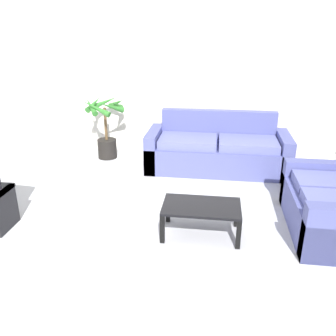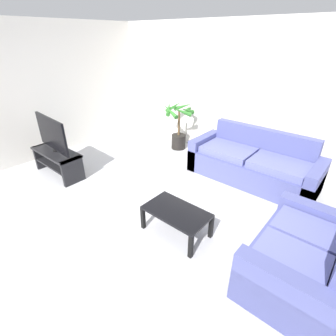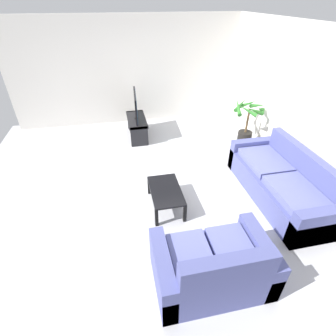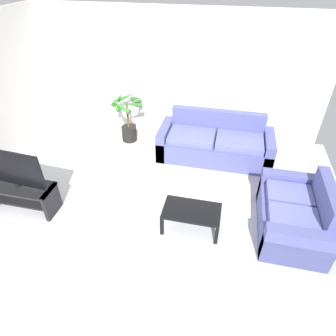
{
  "view_description": "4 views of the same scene",
  "coord_description": "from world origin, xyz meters",
  "px_view_note": "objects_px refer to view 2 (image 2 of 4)",
  "views": [
    {
      "loc": [
        0.89,
        -3.26,
        2.22
      ],
      "look_at": [
        0.33,
        0.84,
        0.55
      ],
      "focal_mm": 38.1,
      "sensor_mm": 36.0,
      "label": 1
    },
    {
      "loc": [
        2.43,
        -1.85,
        2.41
      ],
      "look_at": [
        0.23,
        0.73,
        0.61
      ],
      "focal_mm": 26.96,
      "sensor_mm": 36.0,
      "label": 2
    },
    {
      "loc": [
        4.03,
        -0.39,
        3.05
      ],
      "look_at": [
        0.22,
        0.41,
        0.4
      ],
      "focal_mm": 27.32,
      "sensor_mm": 36.0,
      "label": 3
    },
    {
      "loc": [
        1.12,
        -2.83,
        3.43
      ],
      "look_at": [
        0.28,
        0.89,
        0.6
      ],
      "focal_mm": 30.87,
      "sensor_mm": 36.0,
      "label": 4
    }
  ],
  "objects_px": {
    "couch_loveseat": "(302,260)",
    "tv": "(52,134)",
    "coffee_table": "(176,214)",
    "tv_stand": "(57,159)",
    "potted_palm": "(179,127)",
    "couch_main": "(253,165)"
  },
  "relations": [
    {
      "from": "couch_loveseat",
      "to": "tv",
      "type": "distance_m",
      "value": 4.3
    },
    {
      "from": "tv",
      "to": "coffee_table",
      "type": "height_order",
      "value": "tv"
    },
    {
      "from": "couch_loveseat",
      "to": "tv_stand",
      "type": "height_order",
      "value": "couch_loveseat"
    },
    {
      "from": "couch_loveseat",
      "to": "tv_stand",
      "type": "xyz_separation_m",
      "value": [
        -4.24,
        -0.47,
        0.02
      ]
    },
    {
      "from": "tv",
      "to": "potted_palm",
      "type": "bearing_deg",
      "value": 68.64
    },
    {
      "from": "tv_stand",
      "to": "potted_palm",
      "type": "height_order",
      "value": "potted_palm"
    },
    {
      "from": "tv_stand",
      "to": "coffee_table",
      "type": "height_order",
      "value": "tv_stand"
    },
    {
      "from": "tv",
      "to": "couch_loveseat",
      "type": "bearing_deg",
      "value": 6.27
    },
    {
      "from": "tv_stand",
      "to": "potted_palm",
      "type": "xyz_separation_m",
      "value": [
        0.97,
        2.48,
        0.22
      ]
    },
    {
      "from": "tv",
      "to": "couch_main",
      "type": "bearing_deg",
      "value": 37.38
    },
    {
      "from": "potted_palm",
      "to": "couch_loveseat",
      "type": "bearing_deg",
      "value": -31.54
    },
    {
      "from": "coffee_table",
      "to": "couch_loveseat",
      "type": "bearing_deg",
      "value": 10.69
    },
    {
      "from": "couch_main",
      "to": "coffee_table",
      "type": "bearing_deg",
      "value": -94.37
    },
    {
      "from": "coffee_table",
      "to": "potted_palm",
      "type": "bearing_deg",
      "value": 127.88
    },
    {
      "from": "potted_palm",
      "to": "couch_main",
      "type": "bearing_deg",
      "value": -7.51
    },
    {
      "from": "couch_loveseat",
      "to": "tv",
      "type": "xyz_separation_m",
      "value": [
        -4.24,
        -0.47,
        0.53
      ]
    },
    {
      "from": "couch_main",
      "to": "tv",
      "type": "relative_size",
      "value": 2.09
    },
    {
      "from": "coffee_table",
      "to": "potted_palm",
      "type": "xyz_separation_m",
      "value": [
        -1.78,
        2.29,
        0.22
      ]
    },
    {
      "from": "tv_stand",
      "to": "coffee_table",
      "type": "xyz_separation_m",
      "value": [
        2.75,
        0.19,
        -0.0
      ]
    },
    {
      "from": "couch_main",
      "to": "tv",
      "type": "distance_m",
      "value": 3.69
    },
    {
      "from": "tv",
      "to": "coffee_table",
      "type": "xyz_separation_m",
      "value": [
        2.75,
        0.18,
        -0.51
      ]
    },
    {
      "from": "tv_stand",
      "to": "potted_palm",
      "type": "bearing_deg",
      "value": 68.66
    }
  ]
}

